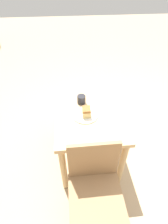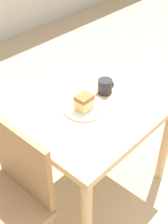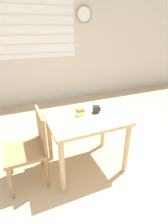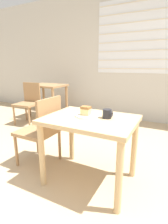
{
  "view_description": "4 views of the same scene",
  "coord_description": "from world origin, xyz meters",
  "px_view_note": "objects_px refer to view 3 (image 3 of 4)",
  "views": [
    {
      "loc": [
        -1.28,
        0.74,
        1.86
      ],
      "look_at": [
        -0.07,
        0.62,
        0.79
      ],
      "focal_mm": 28.0,
      "sensor_mm": 36.0,
      "label": 1
    },
    {
      "loc": [
        -1.07,
        -0.35,
        1.79
      ],
      "look_at": [
        -0.09,
        0.55,
        0.74
      ],
      "focal_mm": 50.0,
      "sensor_mm": 36.0,
      "label": 2
    },
    {
      "loc": [
        -0.7,
        -1.08,
        1.62
      ],
      "look_at": [
        0.0,
        0.58,
        0.76
      ],
      "focal_mm": 28.0,
      "sensor_mm": 36.0,
      "label": 3
    },
    {
      "loc": [
        0.72,
        -0.93,
        1.2
      ],
      "look_at": [
        -0.05,
        0.57,
        0.75
      ],
      "focal_mm": 28.0,
      "sensor_mm": 36.0,
      "label": 4
    }
  ],
  "objects_px": {
    "dining_table_near": "(86,126)",
    "plate": "(81,116)",
    "cake_slice": "(80,112)",
    "chair_near_window": "(31,146)",
    "coffee_mug": "(96,109)"
  },
  "relations": [
    {
      "from": "coffee_mug",
      "to": "cake_slice",
      "type": "bearing_deg",
      "value": -172.59
    },
    {
      "from": "chair_near_window",
      "to": "plate",
      "type": "height_order",
      "value": "chair_near_window"
    },
    {
      "from": "plate",
      "to": "dining_table_near",
      "type": "bearing_deg",
      "value": -40.5
    },
    {
      "from": "cake_slice",
      "to": "plate",
      "type": "bearing_deg",
      "value": 33.37
    },
    {
      "from": "cake_slice",
      "to": "coffee_mug",
      "type": "height_order",
      "value": "cake_slice"
    },
    {
      "from": "plate",
      "to": "coffee_mug",
      "type": "bearing_deg",
      "value": 5.42
    },
    {
      "from": "cake_slice",
      "to": "coffee_mug",
      "type": "bearing_deg",
      "value": 7.41
    },
    {
      "from": "coffee_mug",
      "to": "plate",
      "type": "bearing_deg",
      "value": -174.58
    },
    {
      "from": "dining_table_near",
      "to": "cake_slice",
      "type": "distance_m",
      "value": 0.19
    },
    {
      "from": "dining_table_near",
      "to": "plate",
      "type": "bearing_deg",
      "value": 139.5
    },
    {
      "from": "dining_table_near",
      "to": "cake_slice",
      "type": "relative_size",
      "value": 9.69
    },
    {
      "from": "chair_near_window",
      "to": "plate",
      "type": "relative_size",
      "value": 3.44
    },
    {
      "from": "cake_slice",
      "to": "coffee_mug",
      "type": "relative_size",
      "value": 0.96
    },
    {
      "from": "plate",
      "to": "cake_slice",
      "type": "distance_m",
      "value": 0.05
    },
    {
      "from": "cake_slice",
      "to": "chair_near_window",
      "type": "bearing_deg",
      "value": -179.28
    }
  ]
}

